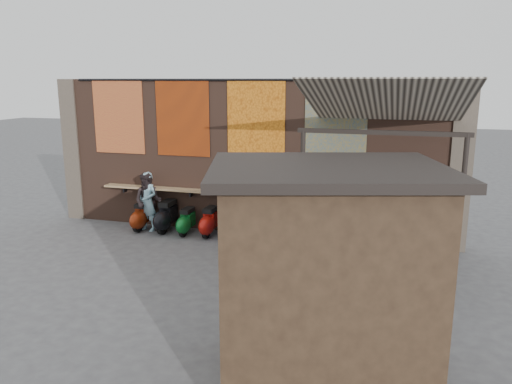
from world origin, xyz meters
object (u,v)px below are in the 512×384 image
scooter_stool_7 (305,230)px  market_stall (325,281)px  scooter_stool_10 (387,238)px  shopper_grey (392,247)px  scooter_stool_8 (333,233)px  scooter_stool_9 (360,234)px  scooter_stool_6 (283,229)px  shelf_box (260,190)px  scooter_stool_4 (235,222)px  diner_left (148,202)px  scooter_stool_5 (257,225)px  scooter_stool_1 (167,216)px  shopper_tan (302,231)px  scooter_stool_2 (186,222)px  scooter_stool_0 (142,216)px  scooter_stool_3 (210,222)px  shopper_navy (321,222)px  diner_right (148,202)px

scooter_stool_7 → market_stall: size_ratio=0.27×
scooter_stool_10 → shopper_grey: shopper_grey is taller
scooter_stool_8 → scooter_stool_9: scooter_stool_9 is taller
scooter_stool_6 → shelf_box: bearing=156.1°
scooter_stool_4 → diner_left: (-2.44, -0.04, 0.38)m
market_stall → scooter_stool_5: bearing=98.3°
scooter_stool_1 → shopper_tan: (4.00, -1.67, 0.43)m
scooter_stool_2 → scooter_stool_4: 1.31m
scooter_stool_0 → market_stall: size_ratio=0.27×
scooter_stool_5 → scooter_stool_10: size_ratio=1.16×
scooter_stool_7 → shopper_tan: size_ratio=0.45×
scooter_stool_9 → shopper_grey: size_ratio=0.41×
scooter_stool_2 → scooter_stool_6: size_ratio=0.96×
scooter_stool_5 → scooter_stool_9: 2.55m
scooter_stool_6 → scooter_stool_1: bearing=179.4°
scooter_stool_3 → scooter_stool_10: bearing=0.4°
scooter_stool_3 → scooter_stool_9: (3.84, 0.04, -0.01)m
scooter_stool_8 → shopper_navy: shopper_navy is taller
scooter_stool_3 → scooter_stool_8: scooter_stool_3 is taller
scooter_stool_5 → diner_right: (-3.03, -0.01, 0.39)m
scooter_stool_3 → scooter_stool_9: bearing=0.7°
scooter_stool_10 → diner_right: size_ratio=0.45×
scooter_stool_1 → scooter_stool_4: 1.92m
scooter_stool_5 → shopper_grey: (3.31, -2.46, 0.55)m
scooter_stool_10 → scooter_stool_1: bearing=-180.0°
diner_right → scooter_stool_4: bearing=-4.3°
scooter_stool_8 → shopper_tan: 1.72m
scooter_stool_1 → diner_left: (-0.52, -0.04, 0.38)m
scooter_stool_9 → scooter_stool_7: bearing=-179.0°
scooter_stool_6 → scooter_stool_9: bearing=1.3°
scooter_stool_0 → market_stall: (5.76, -5.53, 1.05)m
scooter_stool_8 → scooter_stool_1: bearing=178.9°
scooter_stool_10 → shopper_tan: bearing=-135.9°
scooter_stool_3 → shopper_navy: 3.27m
scooter_stool_6 → diner_right: bearing=-179.9°
scooter_stool_7 → scooter_stool_8: scooter_stool_7 is taller
scooter_stool_1 → scooter_stool_8: bearing=-1.1°
shopper_navy → market_stall: size_ratio=0.64×
scooter_stool_5 → shopper_navy: bearing=-30.2°
scooter_stool_1 → shopper_navy: (4.30, -1.06, 0.49)m
scooter_stool_0 → scooter_stool_2: (1.33, -0.05, -0.03)m
scooter_stool_3 → market_stall: bearing=-55.5°
shopper_navy → shopper_tan: shopper_navy is taller
shopper_grey → shopper_navy: bearing=-36.8°
scooter_stool_10 → market_stall: bearing=-97.0°
scooter_stool_10 → market_stall: 5.71m
scooter_stool_5 → scooter_stool_7: size_ratio=1.09×
scooter_stool_5 → scooter_stool_7: 1.23m
shelf_box → scooter_stool_7: (1.23, -0.27, -0.88)m
scooter_stool_6 → diner_right: (-3.69, -0.00, 0.43)m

